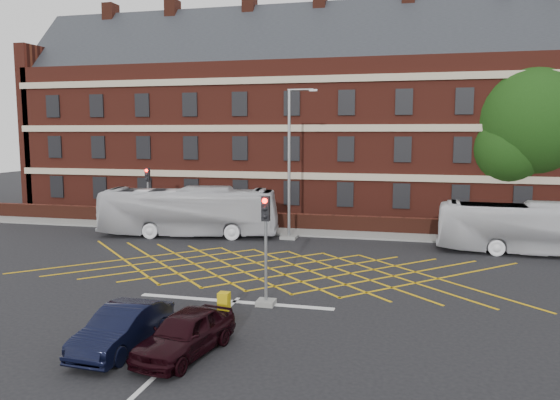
% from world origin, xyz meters
% --- Properties ---
extents(ground, '(120.00, 120.00, 0.00)m').
position_xyz_m(ground, '(0.00, 0.00, 0.00)').
color(ground, black).
rests_on(ground, ground).
extents(victorian_building, '(51.00, 12.17, 20.40)m').
position_xyz_m(victorian_building, '(0.25, 22.00, 7.84)').
color(victorian_building, '#551E15').
rests_on(victorian_building, ground).
extents(boundary_wall, '(56.00, 0.50, 1.10)m').
position_xyz_m(boundary_wall, '(0.00, 13.00, 0.55)').
color(boundary_wall, '#451C12').
rests_on(boundary_wall, ground).
extents(far_pavement, '(60.00, 3.00, 0.12)m').
position_xyz_m(far_pavement, '(0.00, 12.00, 0.06)').
color(far_pavement, slate).
rests_on(far_pavement, ground).
extents(box_junction_hatching, '(8.22, 8.22, 0.02)m').
position_xyz_m(box_junction_hatching, '(0.00, 2.00, 0.01)').
color(box_junction_hatching, '#CC990C').
rests_on(box_junction_hatching, ground).
extents(stop_line, '(8.00, 0.30, 0.02)m').
position_xyz_m(stop_line, '(0.00, -3.50, 0.01)').
color(stop_line, silver).
rests_on(stop_line, ground).
extents(centre_line, '(0.15, 14.00, 0.02)m').
position_xyz_m(centre_line, '(0.00, -10.00, 0.01)').
color(centre_line, silver).
rests_on(centre_line, ground).
extents(bus_left, '(11.73, 4.40, 3.19)m').
position_xyz_m(bus_left, '(-7.29, 9.05, 1.60)').
color(bus_left, silver).
rests_on(bus_left, ground).
extents(bus_right, '(10.42, 2.80, 2.88)m').
position_xyz_m(bus_right, '(13.33, 8.57, 1.44)').
color(bus_right, silver).
rests_on(bus_right, ground).
extents(car_navy, '(1.64, 4.17, 1.35)m').
position_xyz_m(car_navy, '(-1.84, -8.83, 0.68)').
color(car_navy, black).
rests_on(car_navy, ground).
extents(car_maroon, '(2.31, 4.21, 1.36)m').
position_xyz_m(car_maroon, '(0.21, -8.79, 0.68)').
color(car_maroon, black).
rests_on(car_maroon, ground).
extents(deciduous_tree, '(8.30, 8.24, 11.56)m').
position_xyz_m(deciduous_tree, '(14.48, 18.10, 6.87)').
color(deciduous_tree, black).
rests_on(deciduous_tree, ground).
extents(traffic_light_near, '(0.70, 0.70, 4.27)m').
position_xyz_m(traffic_light_near, '(1.33, -3.60, 1.76)').
color(traffic_light_near, slate).
rests_on(traffic_light_near, ground).
extents(traffic_light_far, '(0.70, 0.70, 4.27)m').
position_xyz_m(traffic_light_far, '(-10.84, 10.38, 1.76)').
color(traffic_light_far, slate).
rests_on(traffic_light_far, ground).
extents(street_lamp, '(2.25, 1.00, 9.34)m').
position_xyz_m(street_lamp, '(-0.71, 9.68, 3.25)').
color(street_lamp, slate).
rests_on(street_lamp, ground).
extents(direction_signs, '(1.10, 0.16, 2.20)m').
position_xyz_m(direction_signs, '(-13.38, 11.09, 1.38)').
color(direction_signs, gray).
rests_on(direction_signs, ground).
extents(utility_cabinet, '(0.40, 0.39, 0.94)m').
position_xyz_m(utility_cabinet, '(0.23, -5.37, 0.47)').
color(utility_cabinet, gold).
rests_on(utility_cabinet, ground).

